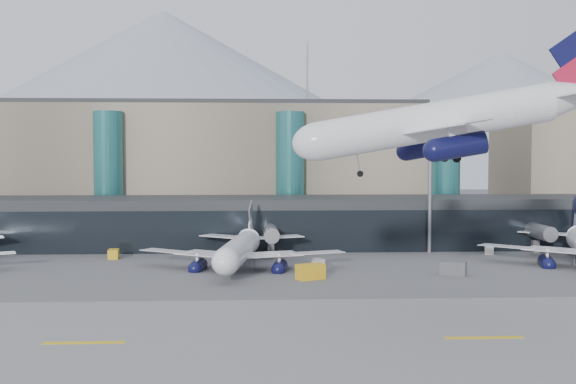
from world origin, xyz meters
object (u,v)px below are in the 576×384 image
object	(u,v)px
hero_jet	(467,108)
veh_h	(310,272)
jet_parked_mid	(241,241)
veh_c	(453,268)
veh_b	(113,254)
lightmast_mid	(430,176)
veh_d	(489,249)
veh_g	(318,263)

from	to	relation	value
hero_jet	veh_h	size ratio (longest dim) A/B	9.16
jet_parked_mid	veh_c	world-z (taller)	jet_parked_mid
jet_parked_mid	veh_b	distance (m)	25.45
lightmast_mid	veh_b	world-z (taller)	lightmast_mid
jet_parked_mid	veh_b	xyz separation A→B (m)	(-22.94, 10.46, -3.51)
jet_parked_mid	veh_d	world-z (taller)	jet_parked_mid
hero_jet	lightmast_mid	bearing A→B (deg)	80.47
lightmast_mid	jet_parked_mid	bearing A→B (deg)	-156.16
veh_g	veh_d	bearing A→B (deg)	86.31
veh_d	lightmast_mid	bearing A→B (deg)	98.72
hero_jet	jet_parked_mid	xyz separation A→B (m)	(-25.31, 40.17, -19.36)
jet_parked_mid	veh_h	size ratio (longest dim) A/B	8.62
lightmast_mid	veh_c	distance (m)	28.69
hero_jet	jet_parked_mid	world-z (taller)	hero_jet
lightmast_mid	veh_h	xyz separation A→B (m)	(-24.80, -27.89, -13.28)
veh_h	veh_d	bearing A→B (deg)	7.35
jet_parked_mid	veh_h	distance (m)	16.45
veh_b	veh_h	bearing A→B (deg)	-129.27
veh_c	veh_g	size ratio (longest dim) A/B	1.77
veh_c	veh_g	xyz separation A→B (m)	(-19.94, 9.66, -0.44)
hero_jet	veh_b	bearing A→B (deg)	134.16
veh_g	veh_h	distance (m)	12.51
hero_jet	veh_h	distance (m)	38.82
hero_jet	jet_parked_mid	size ratio (longest dim) A/B	1.06
lightmast_mid	veh_h	distance (m)	39.61
lightmast_mid	veh_b	distance (m)	59.93
veh_g	veh_c	bearing A→B (deg)	38.25
veh_d	veh_h	xyz separation A→B (m)	(-35.65, -25.89, 0.29)
lightmast_mid	hero_jet	bearing A→B (deg)	-100.07
veh_c	veh_d	size ratio (longest dim) A/B	1.30
jet_parked_mid	veh_d	bearing A→B (deg)	-66.20
lightmast_mid	veh_b	bearing A→B (deg)	-174.98
veh_h	veh_b	bearing A→B (deg)	117.02
veh_c	veh_g	world-z (taller)	veh_c
hero_jet	veh_g	bearing A→B (deg)	107.96
jet_parked_mid	veh_c	size ratio (longest dim) A/B	9.13
veh_b	veh_c	distance (m)	59.14
veh_b	veh_d	xyz separation A→B (m)	(69.00, 3.11, 0.02)
lightmast_mid	jet_parked_mid	distance (m)	39.80
hero_jet	veh_c	xyz separation A→B (m)	(7.35, 30.47, -22.63)
veh_b	veh_g	world-z (taller)	veh_b
veh_d	veh_g	distance (m)	36.01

